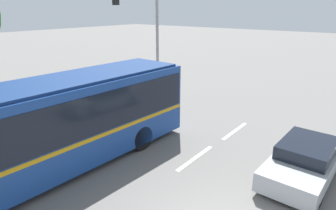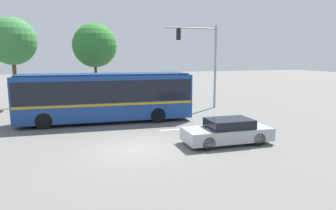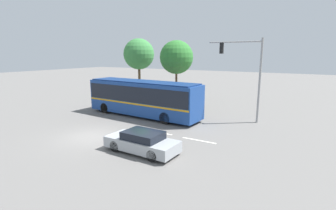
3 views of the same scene
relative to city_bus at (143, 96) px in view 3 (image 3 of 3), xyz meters
name	(u,v)px [view 3 (image 3 of 3)]	position (x,y,z in m)	size (l,w,h in m)	color
ground_plane	(92,137)	(0.49, -6.59, -1.84)	(140.00, 140.00, 0.00)	slate
city_bus	(143,96)	(0.00, 0.00, 0.00)	(11.30, 3.13, 3.23)	navy
sedan_foreground	(142,142)	(5.13, -7.05, -1.23)	(4.42, 1.90, 1.25)	#9EA3A8
traffic_light_pole	(248,68)	(8.51, 3.06, 2.64)	(4.49, 0.24, 6.86)	gray
flowering_hedge	(165,102)	(-0.06, 4.07, -1.16)	(7.10, 1.14, 1.38)	#286028
street_tree_left	(139,54)	(-6.59, 8.26, 3.73)	(3.93, 3.93, 7.56)	brown
street_tree_centre	(176,57)	(-0.07, 6.44, 3.40)	(3.67, 3.67, 7.09)	brown
lane_stripe_near	(158,132)	(3.87, -3.46, -1.83)	(2.40, 0.16, 0.01)	silver
lane_stripe_mid	(199,140)	(7.17, -3.55, -1.83)	(2.40, 0.16, 0.01)	silver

